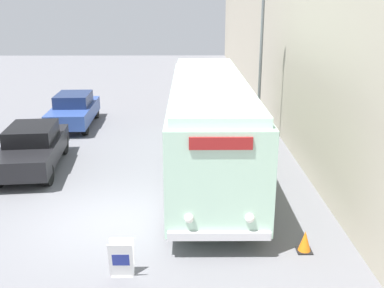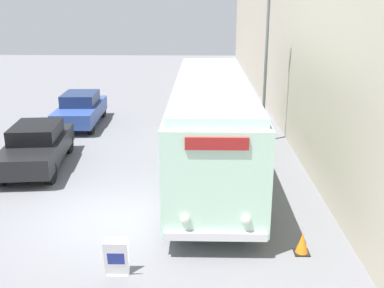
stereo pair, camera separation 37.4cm
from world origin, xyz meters
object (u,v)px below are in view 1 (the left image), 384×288
parked_car_mid (74,110)px  sign_board (121,259)px  streetlamp (262,36)px  vintage_bus (209,120)px  traffic_cone (305,242)px  parked_car_near (33,147)px

parked_car_mid → sign_board: bearing=-74.5°
sign_board → streetlamp: (4.40, 9.97, 3.98)m
vintage_bus → traffic_cone: (2.07, -5.40, -1.59)m
parked_car_near → parked_car_mid: size_ratio=1.04×
parked_car_near → traffic_cone: parked_car_near is taller
traffic_cone → parked_car_mid: bearing=125.6°
sign_board → streetlamp: size_ratio=0.12×
sign_board → streetlamp: bearing=66.2°
parked_car_mid → vintage_bus: bearing=-47.0°
parked_car_mid → traffic_cone: size_ratio=8.59×
streetlamp → parked_car_near: (-8.46, -3.34, -3.58)m
sign_board → parked_car_mid: size_ratio=0.18×
sign_board → traffic_cone: 4.33m
streetlamp → parked_car_near: size_ratio=1.44×
sign_board → traffic_cone: (4.22, 0.98, -0.15)m
vintage_bus → traffic_cone: bearing=-69.0°
streetlamp → parked_car_mid: size_ratio=1.49×
sign_board → traffic_cone: size_ratio=1.59×
vintage_bus → sign_board: size_ratio=13.55×
sign_board → traffic_cone: sign_board is taller
parked_car_near → vintage_bus: bearing=-8.3°
sign_board → vintage_bus: bearing=71.4°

